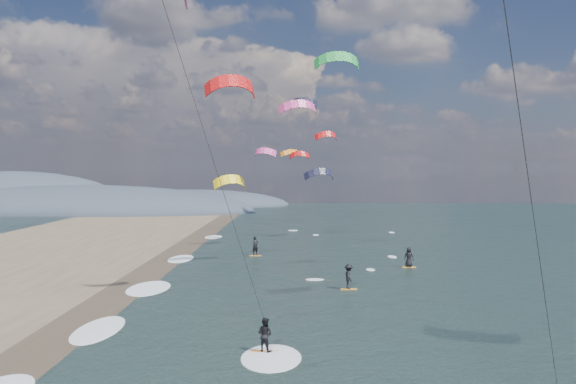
{
  "coord_description": "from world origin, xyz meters",
  "views": [
    {
      "loc": [
        -0.65,
        -16.61,
        8.06
      ],
      "look_at": [
        -1.0,
        12.0,
        7.0
      ],
      "focal_mm": 40.0,
      "sensor_mm": 36.0,
      "label": 1
    }
  ],
  "objects": [
    {
      "name": "wet_sand_strip",
      "position": [
        -12.0,
        10.0,
        0.0
      ],
      "size": [
        3.0,
        240.0,
        0.0
      ],
      "primitive_type": "cube",
      "color": "#382D23",
      "rests_on": "ground"
    },
    {
      "name": "coastal_hills",
      "position": [
        -44.84,
        107.86,
        0.0
      ],
      "size": [
        80.0,
        41.0,
        15.0
      ],
      "color": "#3D4756",
      "rests_on": "ground"
    },
    {
      "name": "kitesurfer_near_a",
      "position": [
        3.61,
        -3.65,
        10.99
      ],
      "size": [
        8.02,
        9.1,
        14.48
      ],
      "color": "orange",
      "rests_on": "ground"
    },
    {
      "name": "kitesurfer_near_b",
      "position": [
        -4.25,
        7.0,
        9.91
      ],
      "size": [
        6.87,
        8.83,
        15.72
      ],
      "color": "orange",
      "rests_on": "ground"
    },
    {
      "name": "far_kitesurfers",
      "position": [
        2.96,
        32.13,
        0.85
      ],
      "size": [
        14.03,
        17.23,
        1.79
      ],
      "color": "orange",
      "rests_on": "ground"
    },
    {
      "name": "bg_kite_field",
      "position": [
        -0.36,
        55.33,
        11.95
      ],
      "size": [
        12.82,
        74.18,
        10.56
      ],
      "color": "red",
      "rests_on": "ground"
    },
    {
      "name": "shoreline_surf",
      "position": [
        -10.8,
        14.75,
        0.0
      ],
      "size": [
        2.4,
        79.4,
        0.11
      ],
      "color": "white",
      "rests_on": "ground"
    }
  ]
}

